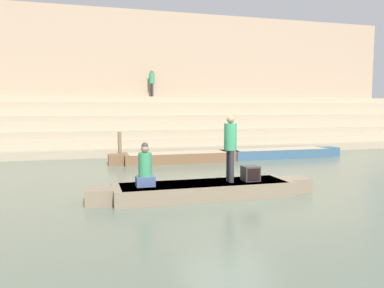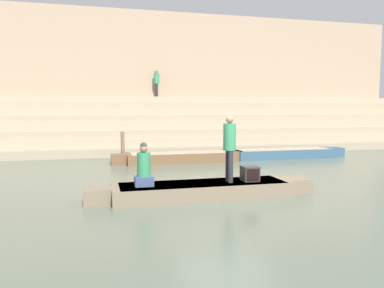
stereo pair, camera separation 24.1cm
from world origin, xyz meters
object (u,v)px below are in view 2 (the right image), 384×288
rowboat_main (203,189)px  person_on_steps (157,81)px  tv_set (250,174)px  person_rowing (144,168)px  moored_boat_distant (180,157)px  mooring_post (123,147)px  person_standing (229,144)px  moored_boat_shore (283,153)px

rowboat_main → person_on_steps: size_ratio=3.58×
tv_set → person_rowing: bearing=175.2°
person_rowing → moored_boat_distant: 6.82m
person_rowing → mooring_post: bearing=92.8°
person_standing → tv_set: 0.99m
person_standing → person_on_steps: bearing=105.8°
tv_set → rowboat_main: bearing=173.2°
rowboat_main → mooring_post: (-1.61, 6.91, 0.45)m
person_standing → moored_boat_distant: size_ratio=0.30×
person_standing → moored_boat_shore: bearing=69.8°
tv_set → moored_boat_distant: bearing=90.6°
moored_boat_shore → tv_set: bearing=-127.3°
moored_boat_distant → tv_set: bearing=-83.6°
rowboat_main → tv_set: tv_set is taller
mooring_post → tv_set: bearing=-67.5°
rowboat_main → person_rowing: 1.66m
person_on_steps → moored_boat_shore: bearing=-47.7°
moored_boat_shore → person_on_steps: size_ratio=3.65×
person_standing → tv_set: (0.58, -0.01, -0.81)m
person_rowing → person_on_steps: 14.95m
person_rowing → tv_set: 2.82m
person_standing → person_on_steps: 14.66m
rowboat_main → person_rowing: (-1.54, -0.02, 0.62)m
moored_boat_shore → person_on_steps: (-4.73, 7.79, 3.77)m
rowboat_main → person_on_steps: person_on_steps is taller
moored_boat_distant → person_on_steps: size_ratio=3.46×
person_standing → person_on_steps: person_on_steps is taller
mooring_post → person_rowing: bearing=-89.4°
person_on_steps → person_rowing: bearing=-89.1°
rowboat_main → person_rowing: person_rowing is taller
rowboat_main → moored_boat_shore: 8.73m
person_rowing → moored_boat_distant: (2.30, 6.39, -0.60)m
person_standing → rowboat_main: bearing=-167.4°
moored_boat_shore → mooring_post: bearing=174.0°
person_standing → person_rowing: person_standing is taller
rowboat_main → mooring_post: bearing=104.1°
rowboat_main → moored_boat_distant: bearing=84.2°
rowboat_main → person_on_steps: (1.02, 14.36, 3.79)m
moored_boat_shore → moored_boat_distant: bearing=179.0°
tv_set → mooring_post: mooring_post is taller
tv_set → moored_boat_shore: (4.47, 6.64, -0.35)m
tv_set → mooring_post: 7.55m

